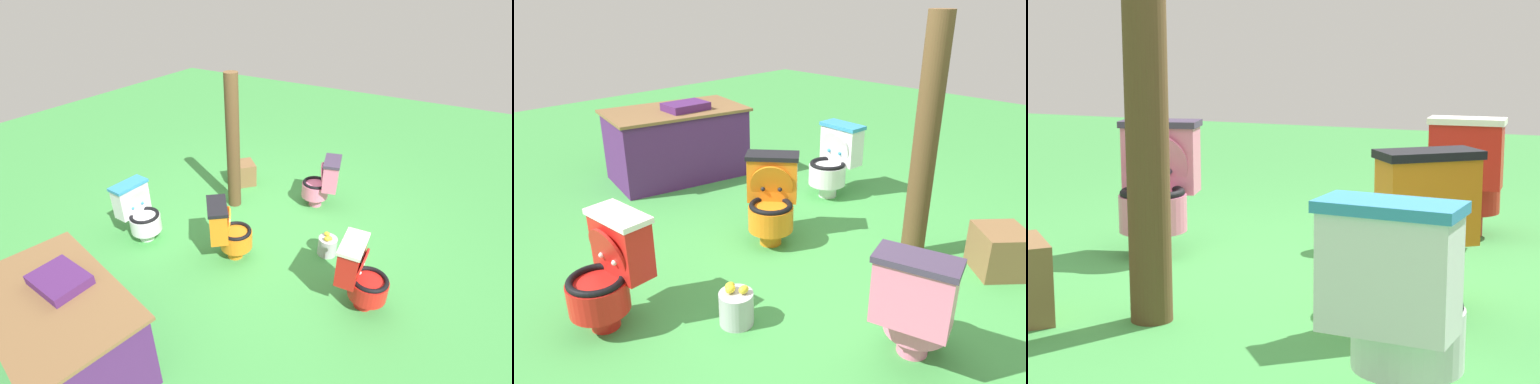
% 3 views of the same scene
% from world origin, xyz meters
% --- Properties ---
extents(ground, '(14.00, 14.00, 0.00)m').
position_xyz_m(ground, '(0.00, 0.00, 0.00)').
color(ground, '#429947').
extents(toilet_red, '(0.52, 0.45, 0.73)m').
position_xyz_m(toilet_red, '(-1.42, 0.57, 0.37)').
color(toilet_red, red).
rests_on(toilet_red, ground).
extents(toilet_orange, '(0.64, 0.62, 0.73)m').
position_xyz_m(toilet_orange, '(0.07, 0.65, 0.37)').
color(toilet_orange, orange).
rests_on(toilet_orange, ground).
extents(toilet_white, '(0.51, 0.45, 0.73)m').
position_xyz_m(toilet_white, '(1.21, 0.89, 0.37)').
color(toilet_white, white).
rests_on(toilet_white, ground).
extents(toilet_pink, '(0.58, 0.52, 0.73)m').
position_xyz_m(toilet_pink, '(-0.41, -0.94, 0.37)').
color(toilet_pink, pink).
rests_on(toilet_pink, ground).
extents(vendor_table, '(1.61, 1.15, 0.85)m').
position_xyz_m(vendor_table, '(0.40, 2.45, 0.39)').
color(vendor_table, '#4C2360').
rests_on(vendor_table, ground).
extents(wooden_post, '(0.18, 0.18, 1.85)m').
position_xyz_m(wooden_post, '(0.66, -0.34, 0.93)').
color(wooden_post, brown).
rests_on(wooden_post, ground).
extents(small_crate, '(0.50, 0.51, 0.34)m').
position_xyz_m(small_crate, '(0.90, -0.92, 0.17)').
color(small_crate, brown).
rests_on(small_crate, ground).
extents(lemon_bucket, '(0.22, 0.22, 0.28)m').
position_xyz_m(lemon_bucket, '(-0.89, 0.01, 0.12)').
color(lemon_bucket, '#B7B7BF').
rests_on(lemon_bucket, ground).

